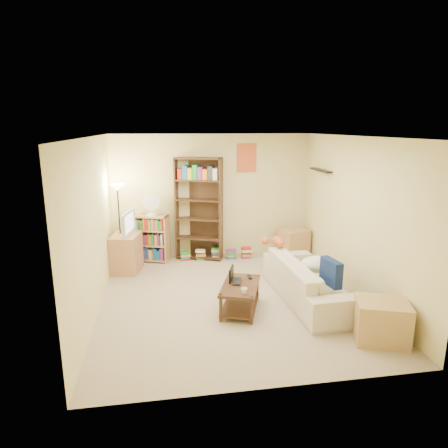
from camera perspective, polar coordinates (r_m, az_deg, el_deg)
The scene contains 19 objects.
room at distance 5.93m, azimuth 1.08°, elevation 3.87°, with size 4.50×4.54×2.52m.
sofa at distance 6.41m, azimuth 12.16°, elevation -7.80°, with size 0.94×2.21×0.64m, color beige.
navy_pillow at distance 5.95m, azimuth 15.04°, elevation -6.69°, with size 0.42×0.13×0.38m, color navy.
cream_blanket at distance 6.44m, azimuth 13.37°, elevation -5.61°, with size 0.59×0.42×0.25m, color white.
tabby_cat at distance 6.92m, azimuth 7.44°, elevation -2.44°, with size 0.50×0.19×0.17m.
coffee_table at distance 5.93m, azimuth 2.33°, elevation -9.95°, with size 0.78×1.02×0.40m.
laptop at distance 5.96m, azimuth 2.31°, elevation -8.17°, with size 0.25×0.34×0.02m, color black.
laptop_screen at distance 5.94m, azimuth 1.06°, elevation -7.12°, with size 0.01×0.30×0.20m, color white.
mug at distance 5.56m, azimuth 2.90°, elevation -9.52°, with size 0.10×0.10×0.08m, color white.
tv_remote at distance 6.14m, azimuth 3.68°, elevation -7.55°, with size 0.05×0.16×0.02m, color black.
tv_stand at distance 7.65m, azimuth -13.77°, elevation -4.04°, with size 0.47×0.66×0.70m, color #B07F55.
television at distance 7.50m, azimuth -14.02°, elevation 0.10°, with size 0.25×0.76×0.44m, color black.
tall_bookshelf at distance 7.98m, azimuth -3.61°, elevation 2.51°, with size 0.97×0.60×2.06m.
short_bookshelf at distance 8.09m, azimuth -10.48°, elevation -2.03°, with size 0.79×0.52×0.94m.
desk_fan at distance 7.88m, azimuth -10.33°, elevation 2.81°, with size 0.33×0.19×0.45m.
floor_lamp at distance 7.53m, azimuth -14.88°, elevation 3.05°, with size 0.28×0.28×1.63m.
side_table at distance 8.35m, azimuth 9.75°, elevation -2.72°, with size 0.52×0.52×0.60m, color tan.
end_cabinet at distance 5.53m, azimuth 21.59°, elevation -12.75°, with size 0.63×0.53×0.53m, color tan.
book_stacks at distance 8.17m, azimuth -0.95°, elevation -4.30°, with size 1.44×0.22×0.24m.
Camera 1 is at (-1.05, -5.74, 2.65)m, focal length 32.00 mm.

